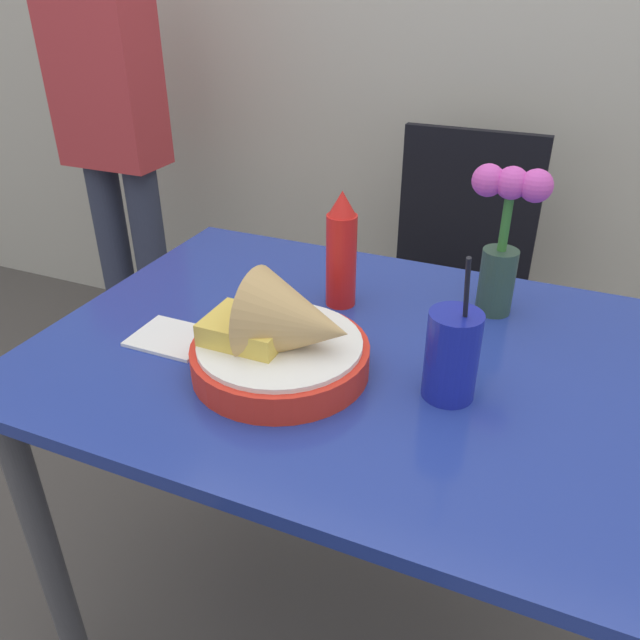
% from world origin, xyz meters
% --- Properties ---
extents(ground_plane, '(12.00, 12.00, 0.00)m').
position_xyz_m(ground_plane, '(0.00, 0.00, 0.00)').
color(ground_plane, '#4C4742').
extents(dining_table, '(1.03, 0.78, 0.76)m').
position_xyz_m(dining_table, '(0.00, 0.00, 0.64)').
color(dining_table, '#233893').
rests_on(dining_table, ground_plane).
extents(chair_far_window, '(0.40, 0.40, 0.94)m').
position_xyz_m(chair_far_window, '(0.03, 0.83, 0.56)').
color(chair_far_window, black).
rests_on(chair_far_window, ground_plane).
extents(food_basket, '(0.28, 0.28, 0.17)m').
position_xyz_m(food_basket, '(-0.06, -0.11, 0.82)').
color(food_basket, red).
rests_on(food_basket, dining_table).
extents(ketchup_bottle, '(0.06, 0.06, 0.22)m').
position_xyz_m(ketchup_bottle, '(-0.07, 0.14, 0.87)').
color(ketchup_bottle, red).
rests_on(ketchup_bottle, dining_table).
extents(drink_cup, '(0.08, 0.08, 0.24)m').
position_xyz_m(drink_cup, '(0.19, -0.07, 0.83)').
color(drink_cup, '#192399').
rests_on(drink_cup, dining_table).
extents(flower_vase, '(0.14, 0.07, 0.28)m').
position_xyz_m(flower_vase, '(0.21, 0.22, 0.92)').
color(flower_vase, '#2D4738').
rests_on(flower_vase, dining_table).
extents(napkin, '(0.13, 0.11, 0.01)m').
position_xyz_m(napkin, '(-0.29, -0.10, 0.76)').
color(napkin, white).
rests_on(napkin, dining_table).
extents(person_standing, '(0.32, 0.18, 1.57)m').
position_xyz_m(person_standing, '(-1.10, 0.76, 0.90)').
color(person_standing, '#2D3347').
rests_on(person_standing, ground_plane).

